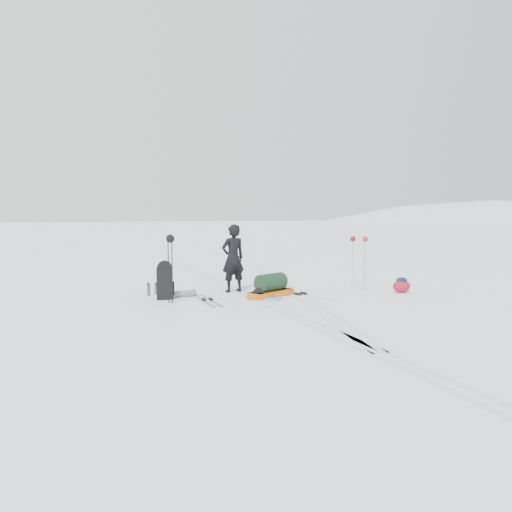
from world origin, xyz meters
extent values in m
plane|color=white|center=(0.00, 0.00, 0.00)|extent=(200.00, 200.00, 0.00)
ellipsoid|color=silver|center=(90.00, 90.00, -75.00)|extent=(256.00, 192.00, 160.00)
cube|color=silver|center=(-0.12, 0.00, 0.00)|extent=(1.40, 17.97, 0.01)
cube|color=silver|center=(0.12, 0.00, 0.00)|extent=(1.40, 17.97, 0.01)
cube|color=silver|center=(1.28, 2.00, 0.00)|extent=(2.09, 13.88, 0.01)
cube|color=silver|center=(1.52, 2.00, 0.00)|extent=(2.09, 13.88, 0.01)
imported|color=black|center=(-0.23, 0.95, 0.84)|extent=(0.69, 0.53, 1.67)
cube|color=orange|center=(0.45, 0.02, 0.07)|extent=(1.19, 0.93, 0.14)
cylinder|color=#CC670C|center=(0.89, 0.26, 0.07)|extent=(0.55, 0.55, 0.14)
cylinder|color=#C9550B|center=(0.00, -0.22, 0.07)|extent=(0.55, 0.55, 0.14)
cylinder|color=black|center=(0.45, 0.02, 0.34)|extent=(0.84, 0.71, 0.41)
cube|color=black|center=(-1.97, 0.38, 0.34)|extent=(0.38, 0.30, 0.69)
cylinder|color=black|center=(-1.97, 0.38, 0.71)|extent=(0.37, 0.29, 0.33)
cube|color=black|center=(-1.79, 0.37, 0.25)|extent=(0.11, 0.19, 0.29)
cylinder|color=gray|center=(-1.48, 0.60, 0.07)|extent=(0.55, 0.20, 0.15)
cylinder|color=black|center=(-1.94, -0.09, 0.69)|extent=(0.03, 0.03, 1.38)
cylinder|color=black|center=(-1.86, -0.15, 0.69)|extent=(0.03, 0.03, 1.38)
torus|color=black|center=(-1.94, -0.09, 0.11)|extent=(0.12, 0.12, 0.01)
torus|color=black|center=(-1.86, -0.15, 0.11)|extent=(0.12, 0.12, 0.01)
sphere|color=black|center=(-1.89, -0.12, 1.40)|extent=(0.18, 0.18, 0.18)
cylinder|color=silver|center=(2.71, 0.31, 0.64)|extent=(0.03, 0.03, 1.28)
cylinder|color=#ACAFB3|center=(2.97, 0.15, 0.64)|extent=(0.03, 0.03, 1.28)
torus|color=silver|center=(2.71, 0.31, 0.10)|extent=(0.12, 0.12, 0.01)
torus|color=#B2B4BA|center=(2.97, 0.15, 0.10)|extent=(0.12, 0.12, 0.01)
sphere|color=maroon|center=(2.71, 0.31, 1.30)|extent=(0.14, 0.14, 0.14)
sphere|color=#9B2D16|center=(2.97, 0.15, 1.30)|extent=(0.14, 0.14, 0.14)
cube|color=#9B9EA3|center=(-1.01, -0.11, 0.01)|extent=(0.21, 1.65, 0.01)
cube|color=#94979C|center=(-1.18, -0.12, 0.01)|extent=(0.21, 1.65, 0.01)
cube|color=black|center=(-1.01, -0.11, 0.04)|extent=(0.08, 0.17, 0.05)
cube|color=black|center=(-1.18, -0.12, 0.04)|extent=(0.08, 0.17, 0.05)
cube|color=white|center=(1.09, -0.06, 0.01)|extent=(0.77, 1.76, 0.02)
cube|color=silver|center=(1.26, 0.00, 0.01)|extent=(0.77, 1.76, 0.02)
cube|color=black|center=(1.09, -0.06, 0.04)|extent=(0.14, 0.20, 0.05)
cube|color=black|center=(1.26, 0.00, 0.04)|extent=(0.14, 0.20, 0.05)
torus|color=#5BA5DD|center=(0.36, -0.33, 0.02)|extent=(0.48, 0.48, 0.04)
torus|color=#4FA0C1|center=(0.38, -0.30, 0.03)|extent=(0.38, 0.38, 0.04)
ellipsoid|color=maroon|center=(3.69, -0.37, 0.16)|extent=(0.48, 0.38, 0.32)
ellipsoid|color=#111733|center=(3.69, -0.37, 0.30)|extent=(0.30, 0.25, 0.15)
cylinder|color=#55595C|center=(-2.28, 1.00, 0.13)|extent=(0.09, 0.09, 0.27)
cylinder|color=slate|center=(-2.09, 1.13, 0.12)|extent=(0.09, 0.09, 0.25)
cylinder|color=black|center=(-2.28, 1.00, 0.29)|extent=(0.08, 0.08, 0.03)
cylinder|color=black|center=(-2.09, 1.13, 0.26)|extent=(0.08, 0.08, 0.03)
ellipsoid|color=black|center=(0.15, -0.11, 0.12)|extent=(0.48, 0.42, 0.25)
camera|label=1|loc=(-3.28, -10.89, 1.96)|focal=35.00mm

